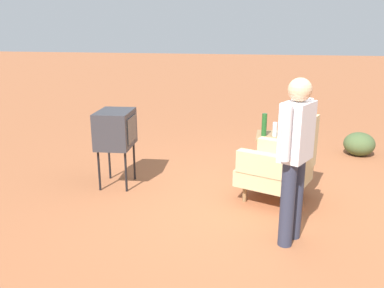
{
  "coord_description": "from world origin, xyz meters",
  "views": [
    {
      "loc": [
        4.51,
        0.12,
        2.06
      ],
      "look_at": [
        -0.28,
        -0.85,
        0.65
      ],
      "focal_mm": 37.43,
      "sensor_mm": 36.0,
      "label": 1
    }
  ],
  "objects_px": {
    "armchair": "(283,163)",
    "side_table": "(276,141)",
    "tv_on_stand": "(116,129)",
    "bottle_wine_green": "(264,125)",
    "flower_vase": "(293,124)",
    "person_standing": "(295,152)",
    "bottle_short_clear": "(275,129)"
  },
  "relations": [
    {
      "from": "armchair",
      "to": "side_table",
      "type": "distance_m",
      "value": 0.93
    },
    {
      "from": "tv_on_stand",
      "to": "bottle_wine_green",
      "type": "height_order",
      "value": "tv_on_stand"
    },
    {
      "from": "tv_on_stand",
      "to": "flower_vase",
      "type": "bearing_deg",
      "value": 111.98
    },
    {
      "from": "armchair",
      "to": "flower_vase",
      "type": "bearing_deg",
      "value": 172.16
    },
    {
      "from": "bottle_wine_green",
      "to": "tv_on_stand",
      "type": "bearing_deg",
      "value": -68.37
    },
    {
      "from": "person_standing",
      "to": "flower_vase",
      "type": "distance_m",
      "value": 2.04
    },
    {
      "from": "side_table",
      "to": "bottle_wine_green",
      "type": "xyz_separation_m",
      "value": [
        0.06,
        -0.18,
        0.25
      ]
    },
    {
      "from": "bottle_wine_green",
      "to": "flower_vase",
      "type": "distance_m",
      "value": 0.44
    },
    {
      "from": "side_table",
      "to": "armchair",
      "type": "bearing_deg",
      "value": 4.96
    },
    {
      "from": "armchair",
      "to": "bottle_short_clear",
      "type": "relative_size",
      "value": 5.3
    },
    {
      "from": "bottle_short_clear",
      "to": "flower_vase",
      "type": "bearing_deg",
      "value": 124.44
    },
    {
      "from": "armchair",
      "to": "bottle_short_clear",
      "type": "height_order",
      "value": "armchair"
    },
    {
      "from": "tv_on_stand",
      "to": "bottle_short_clear",
      "type": "xyz_separation_m",
      "value": [
        -0.77,
        2.07,
        -0.08
      ]
    },
    {
      "from": "armchair",
      "to": "flower_vase",
      "type": "height_order",
      "value": "armchair"
    },
    {
      "from": "bottle_short_clear",
      "to": "flower_vase",
      "type": "relative_size",
      "value": 0.75
    },
    {
      "from": "armchair",
      "to": "bottle_short_clear",
      "type": "bearing_deg",
      "value": -172.99
    },
    {
      "from": "armchair",
      "to": "person_standing",
      "type": "height_order",
      "value": "person_standing"
    },
    {
      "from": "armchair",
      "to": "bottle_wine_green",
      "type": "relative_size",
      "value": 3.31
    },
    {
      "from": "bottle_wine_green",
      "to": "bottle_short_clear",
      "type": "height_order",
      "value": "bottle_wine_green"
    },
    {
      "from": "bottle_wine_green",
      "to": "flower_vase",
      "type": "bearing_deg",
      "value": 113.65
    },
    {
      "from": "bottle_wine_green",
      "to": "flower_vase",
      "type": "xyz_separation_m",
      "value": [
        -0.18,
        0.4,
        -0.01
      ]
    },
    {
      "from": "tv_on_stand",
      "to": "bottle_wine_green",
      "type": "relative_size",
      "value": 3.22
    },
    {
      "from": "tv_on_stand",
      "to": "side_table",
      "type": "bearing_deg",
      "value": 111.38
    },
    {
      "from": "bottle_wine_green",
      "to": "side_table",
      "type": "bearing_deg",
      "value": 108.68
    },
    {
      "from": "side_table",
      "to": "person_standing",
      "type": "distance_m",
      "value": 1.97
    },
    {
      "from": "tv_on_stand",
      "to": "flower_vase",
      "type": "distance_m",
      "value": 2.51
    },
    {
      "from": "tv_on_stand",
      "to": "person_standing",
      "type": "relative_size",
      "value": 0.63
    },
    {
      "from": "person_standing",
      "to": "bottle_short_clear",
      "type": "bearing_deg",
      "value": -174.4
    },
    {
      "from": "side_table",
      "to": "flower_vase",
      "type": "relative_size",
      "value": 2.26
    },
    {
      "from": "side_table",
      "to": "flower_vase",
      "type": "height_order",
      "value": "flower_vase"
    },
    {
      "from": "armchair",
      "to": "flower_vase",
      "type": "xyz_separation_m",
      "value": [
        -1.05,
        0.14,
        0.25
      ]
    },
    {
      "from": "armchair",
      "to": "tv_on_stand",
      "type": "bearing_deg",
      "value": -92.84
    }
  ]
}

